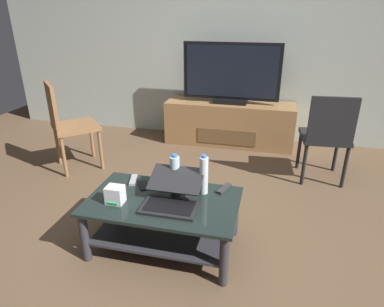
% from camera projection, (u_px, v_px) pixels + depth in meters
% --- Properties ---
extents(ground_plane, '(7.68, 7.68, 0.00)m').
position_uv_depth(ground_plane, '(186.00, 243.00, 2.50)').
color(ground_plane, brown).
extents(back_wall, '(6.40, 0.12, 2.80)m').
position_uv_depth(back_wall, '(235.00, 28.00, 4.12)').
color(back_wall, '#A8B2A8').
rests_on(back_wall, ground).
extents(coffee_table, '(1.05, 0.63, 0.40)m').
position_uv_depth(coffee_table, '(163.00, 215.00, 2.37)').
color(coffee_table, black).
rests_on(coffee_table, ground).
extents(media_cabinet, '(1.61, 0.47, 0.54)m').
position_uv_depth(media_cabinet, '(229.00, 123.00, 4.28)').
color(media_cabinet, olive).
rests_on(media_cabinet, ground).
extents(television, '(1.18, 0.20, 0.73)m').
position_uv_depth(television, '(231.00, 75.00, 4.02)').
color(television, black).
rests_on(television, media_cabinet).
extents(dining_chair, '(0.47, 0.47, 0.90)m').
position_uv_depth(dining_chair, '(327.00, 134.00, 3.22)').
color(dining_chair, black).
rests_on(dining_chair, ground).
extents(side_chair, '(0.62, 0.62, 0.94)m').
position_uv_depth(side_chair, '(67.00, 122.00, 3.49)').
color(side_chair, brown).
rests_on(side_chair, ground).
extents(laptop, '(0.37, 0.41, 0.18)m').
position_uv_depth(laptop, '(172.00, 195.00, 2.26)').
color(laptop, black).
rests_on(laptop, coffee_table).
extents(router_box, '(0.12, 0.10, 0.12)m').
position_uv_depth(router_box, '(115.00, 195.00, 2.26)').
color(router_box, silver).
rests_on(router_box, coffee_table).
extents(water_bottle_near, '(0.07, 0.07, 0.27)m').
position_uv_depth(water_bottle_near, '(175.00, 172.00, 2.42)').
color(water_bottle_near, silver).
rests_on(water_bottle_near, coffee_table).
extents(water_bottle_far, '(0.06, 0.06, 0.30)m').
position_uv_depth(water_bottle_far, '(204.00, 175.00, 2.35)').
color(water_bottle_far, silver).
rests_on(water_bottle_far, coffee_table).
extents(cell_phone, '(0.14, 0.16, 0.01)m').
position_uv_depth(cell_phone, '(144.00, 185.00, 2.50)').
color(cell_phone, black).
rests_on(cell_phone, coffee_table).
extents(tv_remote, '(0.08, 0.17, 0.02)m').
position_uv_depth(tv_remote, '(133.00, 180.00, 2.57)').
color(tv_remote, '#99999E').
rests_on(tv_remote, coffee_table).
extents(soundbar_remote, '(0.10, 0.17, 0.02)m').
position_uv_depth(soundbar_remote, '(224.00, 188.00, 2.44)').
color(soundbar_remote, '#2D2D30').
rests_on(soundbar_remote, coffee_table).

